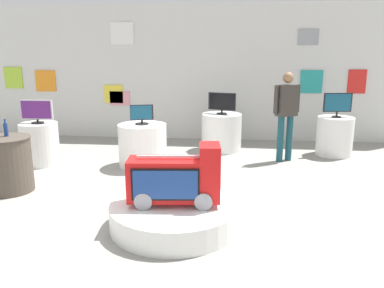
% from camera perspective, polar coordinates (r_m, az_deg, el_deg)
% --- Properties ---
extents(ground_plane, '(30.00, 30.00, 0.00)m').
position_cam_1_polar(ground_plane, '(5.13, -5.91, -10.01)').
color(ground_plane, gray).
extents(back_wall_display, '(10.18, 0.13, 3.09)m').
position_cam_1_polar(back_wall_display, '(9.11, -0.57, 10.40)').
color(back_wall_display, silver).
rests_on(back_wall_display, ground).
extents(main_display_pedestal, '(1.53, 1.53, 0.29)m').
position_cam_1_polar(main_display_pedestal, '(4.68, -2.63, -10.42)').
color(main_display_pedestal, white).
rests_on(main_display_pedestal, ground).
extents(novelty_firetruck_tv, '(1.09, 0.50, 0.72)m').
position_cam_1_polar(novelty_firetruck_tv, '(4.51, -2.42, -5.34)').
color(novelty_firetruck_tv, gray).
rests_on(novelty_firetruck_tv, main_display_pedestal).
extents(display_pedestal_left_rear, '(0.71, 0.71, 0.77)m').
position_cam_1_polar(display_pedestal_left_rear, '(8.24, 20.31, 1.09)').
color(display_pedestal_left_rear, white).
rests_on(display_pedestal_left_rear, ground).
extents(tv_on_left_rear, '(0.56, 0.18, 0.48)m').
position_cam_1_polar(tv_on_left_rear, '(8.13, 20.70, 5.62)').
color(tv_on_left_rear, black).
rests_on(tv_on_left_rear, display_pedestal_left_rear).
extents(display_pedestal_center_rear, '(0.83, 0.83, 0.77)m').
position_cam_1_polar(display_pedestal_center_rear, '(8.15, 4.37, 1.77)').
color(display_pedestal_center_rear, white).
rests_on(display_pedestal_center_rear, ground).
extents(tv_on_center_rear, '(0.57, 0.22, 0.44)m').
position_cam_1_polar(tv_on_center_rear, '(8.04, 4.46, 6.12)').
color(tv_on_center_rear, black).
rests_on(tv_on_center_rear, display_pedestal_center_rear).
extents(display_pedestal_right_rear, '(0.87, 0.87, 0.77)m').
position_cam_1_polar(display_pedestal_right_rear, '(7.04, -7.30, -0.19)').
color(display_pedestal_right_rear, white).
rests_on(display_pedestal_right_rear, ground).
extents(tv_on_right_rear, '(0.40, 0.23, 0.35)m').
position_cam_1_polar(tv_on_right_rear, '(6.92, -7.45, 4.34)').
color(tv_on_right_rear, black).
rests_on(tv_on_right_rear, display_pedestal_right_rear).
extents(display_pedestal_far_right, '(0.68, 0.68, 0.77)m').
position_cam_1_polar(display_pedestal_far_right, '(7.62, -21.54, 0.03)').
color(display_pedestal_far_right, white).
rests_on(display_pedestal_far_right, ground).
extents(tv_on_far_right, '(0.59, 0.22, 0.42)m').
position_cam_1_polar(tv_on_far_right, '(7.51, -21.96, 4.55)').
color(tv_on_far_right, black).
rests_on(tv_on_far_right, display_pedestal_far_right).
extents(side_table_round, '(0.73, 0.73, 0.82)m').
position_cam_1_polar(side_table_round, '(6.33, -25.60, -2.67)').
color(side_table_round, '#4C4238').
rests_on(side_table_round, ground).
extents(bottle_on_side_table, '(0.06, 0.06, 0.26)m').
position_cam_1_polar(bottle_on_side_table, '(6.29, -25.79, 1.96)').
color(bottle_on_side_table, navy).
rests_on(bottle_on_side_table, side_table_round).
extents(shopper_browsing_near_truck, '(0.50, 0.35, 1.67)m').
position_cam_1_polar(shopper_browsing_near_truck, '(7.41, 13.76, 4.92)').
color(shopper_browsing_near_truck, '#194751').
rests_on(shopper_browsing_near_truck, ground).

